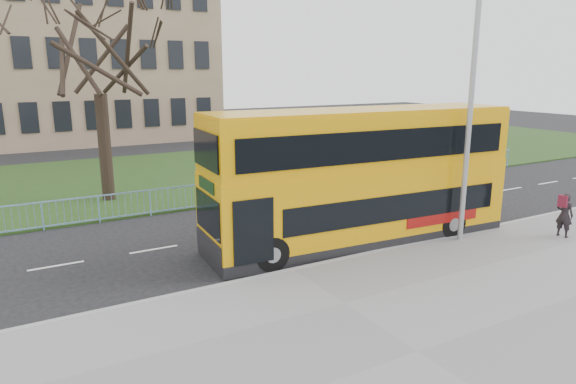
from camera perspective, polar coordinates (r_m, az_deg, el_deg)
name	(u,v)px	position (r m, az deg, el deg)	size (l,w,h in m)	color
ground	(268,257)	(16.54, -2.18, -7.20)	(120.00, 120.00, 0.00)	black
pavement	(418,354)	(11.51, 14.24, -17.05)	(80.00, 10.50, 0.12)	slate
kerb	(293,271)	(15.24, 0.53, -8.75)	(80.00, 0.20, 0.14)	gray
grass_verge	(150,177)	(29.51, -15.10, 1.64)	(80.00, 15.40, 0.08)	#1C3814
guard_railing	(197,197)	(22.19, -10.08, -0.54)	(40.00, 0.12, 1.10)	#7FB6E2
bare_tree	(99,73)	(24.11, -20.30, 12.34)	(7.88, 7.88, 11.26)	black
civic_building	(17,55)	(48.82, -27.92, 13.28)	(30.00, 15.00, 14.00)	#896F56
yellow_bus	(361,173)	(17.51, 8.11, 2.08)	(10.90, 3.24, 4.51)	orange
pedestrian	(564,215)	(20.30, 28.36, -2.27)	(0.57, 0.37, 1.56)	black
street_lamp	(469,91)	(17.85, 19.48, 10.57)	(1.95, 0.28, 9.21)	#999CA1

